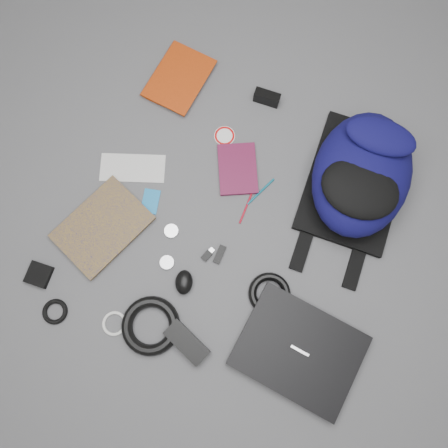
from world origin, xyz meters
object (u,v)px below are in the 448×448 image
(pouch, at_px, (39,275))
(dvd_case, at_px, (238,169))
(backpack, at_px, (362,174))
(laptop, at_px, (299,350))
(comic_book, at_px, (81,205))
(mouse, at_px, (184,282))
(power_brick, at_px, (187,342))
(compact_camera, at_px, (267,98))
(textbook_red, at_px, (157,68))

(pouch, bearing_deg, dvd_case, 50.33)
(backpack, xyz_separation_m, pouch, (-0.87, -0.67, -0.09))
(laptop, relative_size, pouch, 4.93)
(backpack, distance_m, comic_book, 0.94)
(laptop, xyz_separation_m, comic_book, (-0.84, 0.18, -0.01))
(dvd_case, height_order, pouch, pouch)
(dvd_case, distance_m, mouse, 0.43)
(comic_book, distance_m, dvd_case, 0.55)
(laptop, bearing_deg, power_brick, -155.66)
(compact_camera, distance_m, mouse, 0.71)
(laptop, height_order, comic_book, laptop)
(backpack, xyz_separation_m, compact_camera, (-0.39, 0.19, -0.08))
(pouch, bearing_deg, compact_camera, 60.64)
(textbook_red, distance_m, dvd_case, 0.49)
(backpack, relative_size, pouch, 6.49)
(mouse, bearing_deg, compact_camera, 69.59)
(backpack, height_order, mouse, backpack)
(laptop, height_order, dvd_case, laptop)
(textbook_red, bearing_deg, mouse, -53.68)
(laptop, bearing_deg, dvd_case, 135.52)
(comic_book, height_order, compact_camera, compact_camera)
(mouse, bearing_deg, laptop, -27.26)
(dvd_case, bearing_deg, pouch, -154.30)
(compact_camera, bearing_deg, comic_book, -129.13)
(backpack, bearing_deg, dvd_case, -167.77)
(laptop, bearing_deg, compact_camera, 123.70)
(dvd_case, height_order, power_brick, power_brick)
(textbook_red, distance_m, pouch, 0.84)
(textbook_red, relative_size, mouse, 3.12)
(dvd_case, bearing_deg, comic_book, -169.62)
(power_brick, bearing_deg, compact_camera, 115.88)
(compact_camera, bearing_deg, backpack, -27.57)
(comic_book, xyz_separation_m, compact_camera, (0.45, 0.60, 0.01))
(compact_camera, distance_m, pouch, 0.99)
(power_brick, relative_size, pouch, 1.98)
(textbook_red, bearing_deg, laptop, -36.27)
(laptop, distance_m, pouch, 0.88)
(mouse, relative_size, power_brick, 0.54)
(compact_camera, bearing_deg, laptop, -65.37)
(backpack, height_order, power_brick, backpack)
(comic_book, height_order, pouch, comic_book)
(comic_book, bearing_deg, backpack, 49.16)
(mouse, distance_m, power_brick, 0.19)
(laptop, bearing_deg, backpack, 97.45)
(laptop, xyz_separation_m, mouse, (-0.42, 0.07, 0.00))
(compact_camera, bearing_deg, dvd_case, -92.78)
(dvd_case, height_order, mouse, mouse)
(comic_book, distance_m, compact_camera, 0.75)
(laptop, distance_m, mouse, 0.42)
(backpack, distance_m, power_brick, 0.78)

